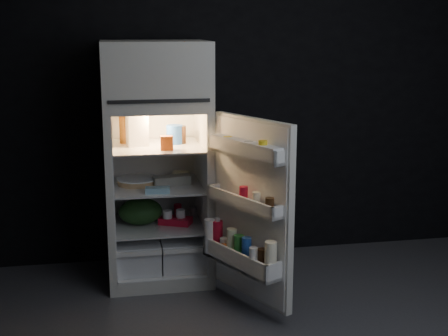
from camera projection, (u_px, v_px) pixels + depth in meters
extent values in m
cube|color=black|center=(240.00, 93.00, 5.03)|extent=(4.00, 0.00, 2.70)
cube|color=silver|center=(160.00, 269.00, 4.81)|extent=(0.76, 0.70, 0.10)
cube|color=silver|center=(109.00, 190.00, 4.60)|extent=(0.05, 0.70, 1.20)
cube|color=silver|center=(204.00, 186.00, 4.73)|extent=(0.05, 0.70, 1.20)
cube|color=white|center=(154.00, 178.00, 4.97)|extent=(0.66, 0.05, 1.20)
cube|color=silver|center=(156.00, 104.00, 4.52)|extent=(0.76, 0.70, 0.06)
cube|color=silver|center=(155.00, 70.00, 4.47)|extent=(0.76, 0.70, 0.42)
cube|color=black|center=(160.00, 101.00, 4.17)|extent=(0.68, 0.01, 0.02)
cube|color=white|center=(113.00, 191.00, 4.58)|extent=(0.01, 0.65, 1.20)
cube|color=white|center=(201.00, 187.00, 4.70)|extent=(0.01, 0.65, 1.20)
cube|color=white|center=(156.00, 109.00, 4.51)|extent=(0.66, 0.65, 0.01)
cube|color=white|center=(160.00, 264.00, 4.77)|extent=(0.66, 0.65, 0.01)
cube|color=white|center=(157.00, 146.00, 4.57)|extent=(0.65, 0.63, 0.01)
cube|color=white|center=(158.00, 186.00, 4.63)|extent=(0.65, 0.63, 0.01)
cube|color=white|center=(159.00, 224.00, 4.70)|extent=(0.65, 0.63, 0.01)
cube|color=white|center=(137.00, 250.00, 4.73)|extent=(0.32, 0.59, 0.22)
cube|color=white|center=(181.00, 247.00, 4.79)|extent=(0.32, 0.59, 0.22)
cube|color=white|center=(139.00, 254.00, 4.40)|extent=(0.32, 0.02, 0.03)
cube|color=white|center=(186.00, 251.00, 4.46)|extent=(0.32, 0.02, 0.03)
cube|color=#FFE5B2|center=(157.00, 113.00, 4.46)|extent=(0.14, 0.14, 0.02)
cube|color=silver|center=(252.00, 209.00, 4.11)|extent=(0.38, 0.71, 1.22)
cube|color=white|center=(249.00, 210.00, 4.10)|extent=(0.32, 0.65, 1.18)
cube|color=white|center=(244.00, 156.00, 3.99)|extent=(0.38, 0.65, 0.02)
cube|color=white|center=(240.00, 151.00, 3.96)|extent=(0.32, 0.62, 0.10)
cube|color=white|center=(279.00, 159.00, 3.72)|extent=(0.09, 0.06, 0.10)
cube|color=white|center=(214.00, 142.00, 4.24)|extent=(0.09, 0.06, 0.10)
cube|color=white|center=(243.00, 206.00, 4.06)|extent=(0.39, 0.66, 0.02)
cube|color=white|center=(239.00, 202.00, 4.03)|extent=(0.32, 0.62, 0.09)
cube|color=white|center=(277.00, 213.00, 3.80)|extent=(0.10, 0.06, 0.09)
cube|color=white|center=(214.00, 191.00, 4.31)|extent=(0.10, 0.06, 0.09)
cube|color=white|center=(241.00, 265.00, 4.14)|extent=(0.42, 0.67, 0.02)
cube|color=white|center=(234.00, 260.00, 4.09)|extent=(0.32, 0.62, 0.13)
cube|color=white|center=(274.00, 273.00, 3.87)|extent=(0.13, 0.08, 0.13)
cube|color=white|center=(212.00, 244.00, 4.39)|extent=(0.13, 0.08, 0.13)
cube|color=white|center=(245.00, 142.00, 3.97)|extent=(0.37, 0.63, 0.02)
cylinder|color=yellow|center=(263.00, 150.00, 3.83)|extent=(0.07, 0.07, 0.12)
cylinder|color=silver|center=(248.00, 148.00, 3.95)|extent=(0.08, 0.08, 0.09)
cylinder|color=yellow|center=(228.00, 143.00, 4.12)|extent=(0.08, 0.08, 0.09)
cylinder|color=#311C0D|center=(270.00, 206.00, 3.84)|extent=(0.07, 0.07, 0.10)
cylinder|color=#F8F0CB|center=(256.00, 201.00, 3.94)|extent=(0.07, 0.07, 0.11)
cylinder|color=red|center=(244.00, 196.00, 4.05)|extent=(0.07, 0.07, 0.12)
cylinder|color=#F8F0CB|center=(271.00, 260.00, 3.88)|extent=(0.10, 0.10, 0.24)
cylinder|color=#311C0D|center=(262.00, 262.00, 3.95)|extent=(0.08, 0.08, 0.17)
cylinder|color=#204EAE|center=(246.00, 252.00, 4.07)|extent=(0.09, 0.09, 0.20)
cylinder|color=#338C33|center=(239.00, 249.00, 4.13)|extent=(0.09, 0.09, 0.19)
cylinder|color=#F8F0CB|center=(232.00, 244.00, 4.19)|extent=(0.09, 0.09, 0.22)
cylinder|color=white|center=(225.00, 247.00, 4.26)|extent=(0.09, 0.09, 0.13)
cylinder|color=red|center=(218.00, 237.00, 4.31)|extent=(0.10, 0.10, 0.23)
cylinder|color=silver|center=(253.00, 261.00, 3.95)|extent=(0.07, 0.07, 0.18)
cylinder|color=#C44E17|center=(223.00, 252.00, 4.21)|extent=(0.08, 0.08, 0.10)
cylinder|color=white|center=(210.00, 236.00, 4.32)|extent=(0.10, 0.10, 0.24)
cylinder|color=white|center=(218.00, 219.00, 4.29)|extent=(0.05, 0.05, 0.02)
cube|color=white|center=(137.00, 129.00, 4.55)|extent=(0.16, 0.16, 0.24)
cylinder|color=#204EAE|center=(175.00, 134.00, 4.62)|extent=(0.14, 0.14, 0.14)
cylinder|color=#311C0D|center=(180.00, 135.00, 4.64)|extent=(0.10, 0.10, 0.13)
cylinder|color=#AB5F1B|center=(124.00, 129.00, 4.64)|extent=(0.10, 0.10, 0.22)
cube|color=#C44E17|center=(167.00, 143.00, 4.40)|extent=(0.09, 0.07, 0.10)
cube|color=gray|center=(172.00, 180.00, 4.63)|extent=(0.29, 0.15, 0.07)
cylinder|color=tan|center=(137.00, 182.00, 4.65)|extent=(0.38, 0.38, 0.04)
cube|color=#7CABC0|center=(158.00, 190.00, 4.42)|extent=(0.18, 0.10, 0.04)
cube|color=#F8F0CB|center=(181.00, 175.00, 4.84)|extent=(0.14, 0.13, 0.05)
ellipsoid|color=#193815|center=(141.00, 211.00, 4.67)|extent=(0.35, 0.31, 0.20)
cube|color=red|center=(175.00, 221.00, 4.69)|extent=(0.27, 0.21, 0.05)
cylinder|color=red|center=(178.00, 210.00, 4.90)|extent=(0.08, 0.08, 0.09)
cylinder|color=silver|center=(193.00, 212.00, 4.83)|extent=(0.06, 0.06, 0.09)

